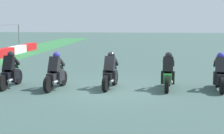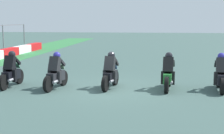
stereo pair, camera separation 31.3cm
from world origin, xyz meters
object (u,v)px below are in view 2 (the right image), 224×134
object	(u,v)px
rider_lane_b	(168,74)
rider_lane_d	(56,74)
rider_lane_c	(110,73)
rider_lane_e	(11,72)
rider_lane_a	(221,75)

from	to	relation	value
rider_lane_b	rider_lane_d	bearing A→B (deg)	101.76
rider_lane_c	rider_lane_e	size ratio (longest dim) A/B	1.00
rider_lane_c	rider_lane_d	xyz separation A→B (m)	(-0.39, 2.20, 0.00)
rider_lane_e	rider_lane_b	bearing A→B (deg)	-84.83
rider_lane_c	rider_lane_e	xyz separation A→B (m)	(-0.28, 4.16, 0.00)
rider_lane_a	rider_lane_c	size ratio (longest dim) A/B	1.00
rider_lane_c	rider_lane_d	world-z (taller)	same
rider_lane_a	rider_lane_d	distance (m)	6.61
rider_lane_a	rider_lane_d	bearing A→B (deg)	99.19
rider_lane_a	rider_lane_e	size ratio (longest dim) A/B	1.00
rider_lane_a	rider_lane_b	world-z (taller)	same
rider_lane_a	rider_lane_d	world-z (taller)	same
rider_lane_e	rider_lane_c	bearing A→B (deg)	-83.76
rider_lane_c	rider_lane_b	bearing A→B (deg)	-79.98
rider_lane_b	rider_lane_d	world-z (taller)	same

